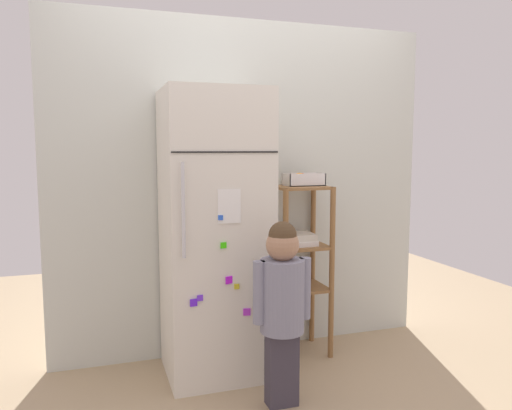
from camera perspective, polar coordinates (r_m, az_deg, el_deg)
ground_plane at (r=3.37m, az=0.67°, el=-17.90°), size 6.00×6.00×0.00m
kitchen_wall_back at (r=3.39m, az=-1.11°, el=1.90°), size 2.62×0.03×2.24m
refrigerator at (r=3.05m, az=-4.72°, el=-3.37°), size 0.61×0.60×1.74m
child_standing at (r=2.70m, az=3.00°, el=-10.29°), size 0.33×0.24×1.01m
pantry_shelf_unit at (r=3.38m, az=4.97°, el=-5.61°), size 0.36×0.34×1.14m
fruit_bin at (r=3.34m, az=5.37°, el=2.88°), size 0.26×0.14×0.09m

